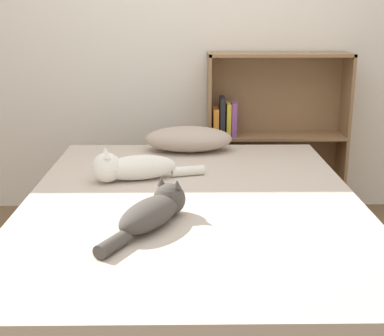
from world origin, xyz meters
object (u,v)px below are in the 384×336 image
object	(u,v)px
cat_dark	(154,211)
cat_light	(131,168)
pillow	(189,139)
bookshelf	(270,133)
bed	(192,256)

from	to	relation	value
cat_dark	cat_light	bearing A→B (deg)	42.65
cat_light	cat_dark	xyz separation A→B (m)	(0.15, -0.58, -0.01)
pillow	cat_dark	world-z (taller)	cat_dark
bookshelf	cat_dark	bearing A→B (deg)	-113.82
bed	cat_dark	bearing A→B (deg)	-117.95
cat_light	bed	bearing A→B (deg)	123.01
pillow	bookshelf	distance (m)	0.74
cat_light	pillow	bearing A→B (deg)	-131.21
cat_light	bookshelf	size ratio (longest dim) A/B	0.51
cat_light	cat_dark	distance (m)	0.60
cat_light	cat_dark	bearing A→B (deg)	90.06
cat_dark	bookshelf	world-z (taller)	bookshelf
bed	bookshelf	size ratio (longest dim) A/B	1.86
bed	bookshelf	bearing A→B (deg)	67.15
cat_dark	pillow	bearing A→B (deg)	21.19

